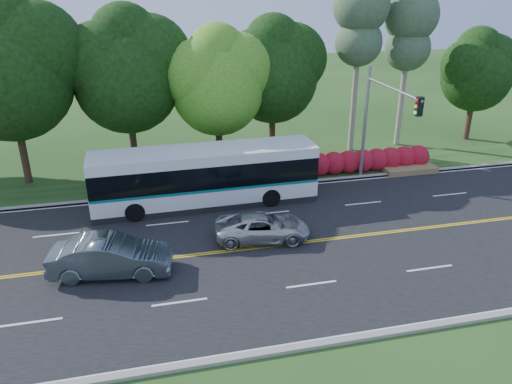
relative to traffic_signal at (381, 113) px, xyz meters
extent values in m
plane|color=#204316|center=(-6.49, -5.40, -4.67)|extent=(120.00, 120.00, 0.00)
cube|color=black|center=(-6.49, -5.40, -4.66)|extent=(60.00, 14.00, 0.02)
cube|color=gray|center=(-6.49, 1.75, -4.60)|extent=(60.00, 0.30, 0.15)
cube|color=gray|center=(-6.49, -12.55, -4.60)|extent=(60.00, 0.30, 0.15)
cube|color=#204316|center=(-6.49, 3.60, -4.62)|extent=(60.00, 4.00, 0.10)
cube|color=gold|center=(-6.49, -5.48, -4.65)|extent=(57.00, 0.10, 0.00)
cube|color=gold|center=(-6.49, -5.32, -4.65)|extent=(57.00, 0.10, 0.00)
cube|color=silver|center=(-17.99, -8.90, -4.65)|extent=(2.20, 0.12, 0.00)
cube|color=silver|center=(-12.49, -8.90, -4.65)|extent=(2.20, 0.12, 0.00)
cube|color=silver|center=(-6.99, -8.90, -4.65)|extent=(2.20, 0.12, 0.00)
cube|color=silver|center=(-1.49, -8.90, -4.65)|extent=(2.20, 0.12, 0.00)
cube|color=silver|center=(-17.99, -1.90, -4.65)|extent=(2.20, 0.12, 0.00)
cube|color=silver|center=(-12.49, -1.90, -4.65)|extent=(2.20, 0.12, 0.00)
cube|color=silver|center=(-6.99, -1.90, -4.65)|extent=(2.20, 0.12, 0.00)
cube|color=silver|center=(-1.49, -1.90, -4.65)|extent=(2.20, 0.12, 0.00)
cube|color=silver|center=(4.01, -1.90, -4.65)|extent=(2.20, 0.12, 0.00)
cube|color=silver|center=(-6.49, 1.45, -4.65)|extent=(57.00, 0.12, 0.00)
cube|color=silver|center=(-6.49, -12.25, -4.65)|extent=(57.00, 0.12, 0.00)
cylinder|color=#311E16|center=(-20.49, 5.60, -2.69)|extent=(0.44, 0.44, 3.96)
sphere|color=black|center=(-20.49, 5.60, 1.81)|extent=(7.20, 7.20, 7.20)
sphere|color=black|center=(-18.87, 5.90, 3.25)|extent=(5.76, 5.76, 5.76)
sphere|color=black|center=(-20.39, 6.00, 4.51)|extent=(4.68, 4.68, 4.68)
cylinder|color=#311E16|center=(-13.99, 6.60, -2.87)|extent=(0.44, 0.44, 3.60)
sphere|color=black|center=(-13.99, 6.60, 1.24)|extent=(6.60, 6.60, 6.60)
sphere|color=black|center=(-12.51, 6.90, 2.56)|extent=(5.28, 5.28, 5.28)
sphere|color=black|center=(-15.31, 6.40, 2.39)|extent=(4.95, 4.95, 4.95)
sphere|color=black|center=(-13.89, 7.00, 3.71)|extent=(4.29, 4.29, 4.29)
cylinder|color=#311E16|center=(-8.49, 5.60, -3.05)|extent=(0.44, 0.44, 3.24)
sphere|color=#3E861B|center=(-8.49, 5.60, 0.60)|extent=(5.80, 5.80, 5.80)
sphere|color=#3E861B|center=(-7.19, 5.90, 1.76)|extent=(4.64, 4.64, 4.64)
sphere|color=#3E861B|center=(-9.65, 5.40, 1.61)|extent=(4.35, 4.35, 4.35)
sphere|color=#3E861B|center=(-8.39, 6.00, 2.77)|extent=(3.77, 3.77, 3.77)
cylinder|color=#311E16|center=(-4.49, 7.10, -2.96)|extent=(0.44, 0.44, 3.42)
sphere|color=black|center=(-4.49, 7.10, 0.85)|extent=(6.00, 6.00, 6.00)
sphere|color=black|center=(-3.14, 7.40, 2.05)|extent=(4.80, 4.80, 4.80)
sphere|color=black|center=(-5.69, 6.90, 1.90)|extent=(4.50, 4.50, 4.50)
sphere|color=black|center=(-4.39, 7.50, 3.10)|extent=(3.90, 3.90, 3.90)
cylinder|color=gray|center=(1.51, 7.10, 0.23)|extent=(0.40, 0.40, 9.80)
sphere|color=#375837|center=(1.51, 7.10, 3.03)|extent=(3.23, 3.23, 3.23)
sphere|color=#375837|center=(1.51, 7.10, 5.41)|extent=(3.80, 3.80, 3.80)
cylinder|color=gray|center=(5.51, 7.60, -0.12)|extent=(0.40, 0.40, 9.10)
sphere|color=#375837|center=(5.51, 7.60, 2.48)|extent=(3.23, 3.23, 3.23)
sphere|color=#375837|center=(5.51, 7.60, 4.69)|extent=(3.80, 3.80, 3.80)
cylinder|color=#311E16|center=(11.51, 7.60, -3.14)|extent=(0.44, 0.44, 3.06)
sphere|color=black|center=(11.51, 7.60, 0.21)|extent=(5.20, 5.20, 5.20)
sphere|color=black|center=(12.68, 7.90, 1.25)|extent=(4.16, 4.16, 4.16)
sphere|color=black|center=(10.47, 7.40, 1.12)|extent=(3.90, 3.90, 3.90)
sphere|color=black|center=(11.61, 8.00, 2.16)|extent=(3.38, 3.38, 3.38)
sphere|color=maroon|center=(-3.49, 2.80, -3.92)|extent=(1.50, 1.50, 1.50)
sphere|color=maroon|center=(-2.49, 2.80, -3.92)|extent=(1.50, 1.50, 1.50)
sphere|color=maroon|center=(-1.49, 2.80, -3.92)|extent=(1.50, 1.50, 1.50)
sphere|color=maroon|center=(-0.49, 2.80, -3.92)|extent=(1.50, 1.50, 1.50)
sphere|color=maroon|center=(0.51, 2.80, -3.92)|extent=(1.50, 1.50, 1.50)
sphere|color=maroon|center=(1.51, 2.80, -3.92)|extent=(1.50, 1.50, 1.50)
sphere|color=maroon|center=(2.51, 2.80, -3.92)|extent=(1.50, 1.50, 1.50)
sphere|color=maroon|center=(3.51, 2.80, -3.92)|extent=(1.50, 1.50, 1.50)
sphere|color=maroon|center=(4.51, 2.80, -3.92)|extent=(1.50, 1.50, 1.50)
cube|color=olive|center=(3.51, 2.00, -4.47)|extent=(3.50, 1.40, 0.40)
cylinder|color=gray|center=(0.01, 1.90, -1.17)|extent=(0.20, 0.20, 7.00)
cylinder|color=gray|center=(0.01, -1.10, 1.63)|extent=(0.14, 6.00, 0.14)
cube|color=black|center=(0.01, -3.90, 1.33)|extent=(0.32, 0.28, 0.95)
sphere|color=red|center=(-0.16, -3.90, 1.63)|extent=(0.18, 0.18, 0.18)
sphere|color=yellow|center=(-0.16, -3.90, 1.33)|extent=(0.18, 0.18, 0.18)
sphere|color=#19D833|center=(-0.16, -3.90, 1.03)|extent=(0.18, 0.18, 0.18)
cube|color=white|center=(-10.18, 0.09, -3.78)|extent=(12.40, 2.88, 1.02)
cube|color=black|center=(-10.18, 0.09, -2.63)|extent=(12.34, 2.92, 1.28)
cube|color=white|center=(-10.18, 0.09, -1.71)|extent=(12.40, 2.88, 0.57)
cube|color=#0B6866|center=(-10.18, 0.09, -3.33)|extent=(12.34, 2.93, 0.14)
cube|color=black|center=(-16.32, -0.04, -2.54)|extent=(0.11, 2.41, 1.75)
cube|color=#19E54C|center=(-16.31, -0.04, -1.55)|extent=(0.08, 1.57, 0.23)
cube|color=black|center=(-10.18, 0.09, -4.47)|extent=(12.39, 2.78, 0.36)
cylinder|color=black|center=(-14.10, -1.22, -4.14)|extent=(1.03, 0.31, 1.03)
cylinder|color=black|center=(-14.15, 1.24, -4.14)|extent=(1.03, 0.31, 1.03)
cylinder|color=black|center=(-6.70, -1.06, -4.14)|extent=(1.03, 0.31, 1.03)
cylinder|color=black|center=(-6.75, 1.40, -4.14)|extent=(1.03, 0.31, 1.03)
imported|color=slate|center=(-15.13, -6.16, -3.81)|extent=(5.33, 2.52, 1.69)
imported|color=#BABDBF|center=(-8.05, -4.62, -4.01)|extent=(4.85, 2.68, 1.28)
camera|label=1|loc=(-13.25, -25.51, 7.26)|focal=35.00mm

